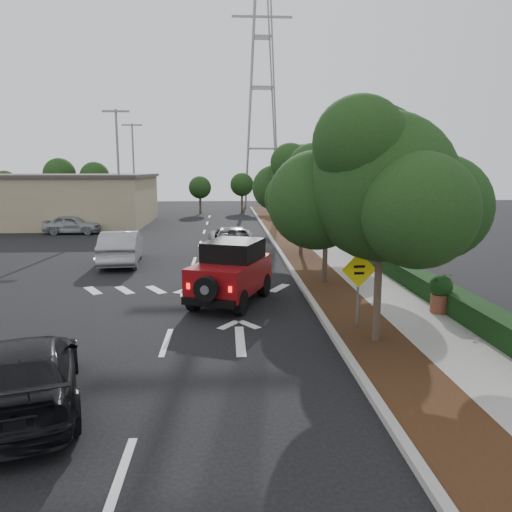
{
  "coord_description": "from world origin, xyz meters",
  "views": [
    {
      "loc": [
        1.66,
        -12.99,
        4.63
      ],
      "look_at": [
        2.61,
        3.0,
        1.82
      ],
      "focal_mm": 35.0,
      "sensor_mm": 36.0,
      "label": 1
    }
  ],
  "objects": [
    {
      "name": "parked_suv",
      "position": [
        -9.42,
        23.37,
        0.67
      ],
      "size": [
        3.99,
        1.69,
        1.35
      ],
      "primitive_type": "imported",
      "rotation": [
        0.0,
        0.0,
        1.54
      ],
      "color": "#95989C",
      "rests_on": "ground"
    },
    {
      "name": "ground",
      "position": [
        0.0,
        0.0,
        0.0
      ],
      "size": [
        120.0,
        120.0,
        0.0
      ],
      "primitive_type": "plane",
      "color": "black",
      "rests_on": "ground"
    },
    {
      "name": "black_suv_oncoming",
      "position": [
        -2.27,
        -3.59,
        0.7
      ],
      "size": [
        3.33,
        5.21,
        1.41
      ],
      "primitive_type": "imported",
      "rotation": [
        0.0,
        0.0,
        3.45
      ],
      "color": "black",
      "rests_on": "ground"
    },
    {
      "name": "light_pole_b",
      "position": [
        -7.5,
        38.0,
        0.0
      ],
      "size": [
        2.0,
        0.22,
        9.0
      ],
      "primitive_type": null,
      "color": "slate",
      "rests_on": "ground"
    },
    {
      "name": "light_pole_a",
      "position": [
        -6.5,
        26.0,
        0.0
      ],
      "size": [
        2.0,
        0.22,
        9.0
      ],
      "primitive_type": null,
      "color": "slate",
      "rests_on": "ground"
    },
    {
      "name": "commercial_building",
      "position": [
        -16.0,
        30.0,
        2.0
      ],
      "size": [
        22.0,
        12.0,
        4.0
      ],
      "primitive_type": "cube",
      "color": "gray",
      "rests_on": "ground"
    },
    {
      "name": "silver_sedan_oncoming",
      "position": [
        -3.51,
        11.54,
        0.82
      ],
      "size": [
        2.22,
        5.14,
        1.65
      ],
      "primitive_type": "imported",
      "rotation": [
        0.0,
        0.0,
        3.24
      ],
      "color": "#919398",
      "rests_on": "ground"
    },
    {
      "name": "speed_hump_sign",
      "position": [
        5.4,
        0.67,
        1.53
      ],
      "size": [
        1.03,
        0.12,
        2.21
      ],
      "rotation": [
        0.0,
        0.0,
        0.08
      ],
      "color": "slate",
      "rests_on": "ground"
    },
    {
      "name": "street_tree_far",
      "position": [
        5.6,
        13.0,
        0.0
      ],
      "size": [
        3.4,
        3.4,
        5.62
      ],
      "primitive_type": null,
      "color": "black",
      "rests_on": "ground"
    },
    {
      "name": "terracotta_planter",
      "position": [
        8.4,
        1.95,
        0.86
      ],
      "size": [
        0.73,
        0.73,
        1.28
      ],
      "rotation": [
        0.0,
        0.0,
        0.01
      ],
      "color": "brown",
      "rests_on": "ground"
    },
    {
      "name": "sidewalk",
      "position": [
        7.5,
        12.0,
        0.06
      ],
      "size": [
        2.0,
        70.0,
        0.12
      ],
      "primitive_type": "cube",
      "color": "gray",
      "rests_on": "ground"
    },
    {
      "name": "silver_suv_ahead",
      "position": [
        1.99,
        13.35,
        0.76
      ],
      "size": [
        2.84,
        5.61,
        1.52
      ],
      "primitive_type": "imported",
      "rotation": [
        0.0,
        0.0,
        0.06
      ],
      "color": "#9B9DA2",
      "rests_on": "ground"
    },
    {
      "name": "red_jeep",
      "position": [
        1.86,
        4.13,
        1.1
      ],
      "size": [
        3.14,
        4.41,
        2.16
      ],
      "rotation": [
        0.0,
        0.0,
        -0.37
      ],
      "color": "black",
      "rests_on": "ground"
    },
    {
      "name": "street_tree_near",
      "position": [
        5.6,
        -0.5,
        0.0
      ],
      "size": [
        3.8,
        3.8,
        5.92
      ],
      "primitive_type": null,
      "color": "black",
      "rests_on": "ground"
    },
    {
      "name": "curb",
      "position": [
        4.6,
        12.0,
        0.07
      ],
      "size": [
        0.2,
        70.0,
        0.15
      ],
      "primitive_type": "cube",
      "color": "#9E9B93",
      "rests_on": "ground"
    },
    {
      "name": "transmission_tower",
      "position": [
        6.0,
        48.0,
        0.0
      ],
      "size": [
        7.0,
        4.0,
        28.0
      ],
      "primitive_type": null,
      "color": "slate",
      "rests_on": "ground"
    },
    {
      "name": "street_tree_mid",
      "position": [
        5.6,
        6.5,
        0.0
      ],
      "size": [
        3.2,
        3.2,
        5.32
      ],
      "primitive_type": null,
      "color": "black",
      "rests_on": "ground"
    },
    {
      "name": "planting_strip",
      "position": [
        5.6,
        12.0,
        0.06
      ],
      "size": [
        1.8,
        70.0,
        0.12
      ],
      "primitive_type": "cube",
      "color": "black",
      "rests_on": "ground"
    },
    {
      "name": "hedge",
      "position": [
        8.9,
        12.0,
        0.4
      ],
      "size": [
        0.8,
        70.0,
        0.8
      ],
      "primitive_type": "cube",
      "color": "black",
      "rests_on": "ground"
    }
  ]
}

